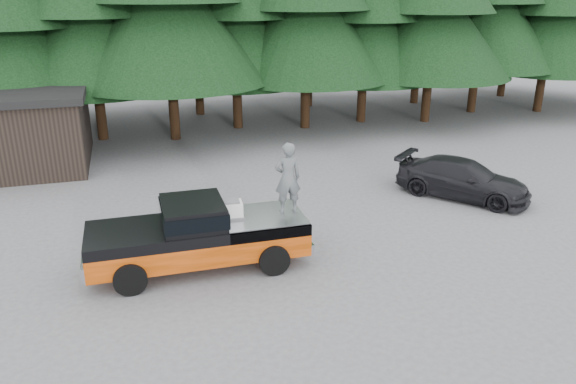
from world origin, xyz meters
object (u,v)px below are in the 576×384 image
object	(u,v)px
air_compressor	(231,210)
pickup_truck	(199,244)
parked_car	(463,179)
man_on_bed	(288,178)

from	to	relation	value
air_compressor	pickup_truck	bearing A→B (deg)	-170.88
air_compressor	parked_car	xyz separation A→B (m)	(8.99, 2.67, -0.85)
air_compressor	parked_car	size ratio (longest dim) A/B	0.13
pickup_truck	parked_car	size ratio (longest dim) A/B	1.26
man_on_bed	parked_car	world-z (taller)	man_on_bed
pickup_truck	parked_car	bearing A→B (deg)	15.49
air_compressor	parked_car	world-z (taller)	air_compressor
man_on_bed	parked_car	size ratio (longest dim) A/B	0.42
pickup_truck	air_compressor	bearing A→B (deg)	4.94
pickup_truck	man_on_bed	world-z (taller)	man_on_bed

